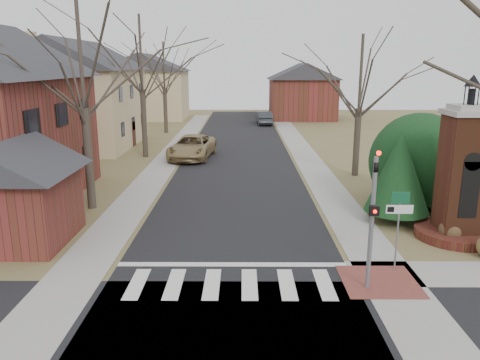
{
  "coord_description": "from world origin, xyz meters",
  "views": [
    {
      "loc": [
        0.37,
        -12.89,
        6.83
      ],
      "look_at": [
        0.27,
        6.0,
        2.15
      ],
      "focal_mm": 35.0,
      "sensor_mm": 36.0,
      "label": 1
    }
  ],
  "objects_px": {
    "traffic_signal_pole": "(373,210)",
    "sign_post": "(399,215)",
    "brick_gate_monument": "(461,186)",
    "distant_car": "(264,118)",
    "pickup_truck": "(192,147)"
  },
  "relations": [
    {
      "from": "traffic_signal_pole",
      "to": "sign_post",
      "type": "bearing_deg",
      "value": 47.57
    },
    {
      "from": "traffic_signal_pole",
      "to": "brick_gate_monument",
      "type": "distance_m",
      "value": 6.47
    },
    {
      "from": "traffic_signal_pole",
      "to": "distant_car",
      "type": "height_order",
      "value": "traffic_signal_pole"
    },
    {
      "from": "brick_gate_monument",
      "to": "distant_car",
      "type": "relative_size",
      "value": 1.39
    },
    {
      "from": "sign_post",
      "to": "brick_gate_monument",
      "type": "relative_size",
      "value": 0.42
    },
    {
      "from": "traffic_signal_pole",
      "to": "distant_car",
      "type": "bearing_deg",
      "value": 91.92
    },
    {
      "from": "traffic_signal_pole",
      "to": "distant_car",
      "type": "xyz_separation_m",
      "value": [
        -1.38,
        41.25,
        -1.82
      ]
    },
    {
      "from": "sign_post",
      "to": "distant_car",
      "type": "distance_m",
      "value": 39.94
    },
    {
      "from": "brick_gate_monument",
      "to": "distant_car",
      "type": "height_order",
      "value": "brick_gate_monument"
    },
    {
      "from": "brick_gate_monument",
      "to": "distant_car",
      "type": "xyz_separation_m",
      "value": [
        -6.08,
        36.83,
        -1.4
      ]
    },
    {
      "from": "pickup_truck",
      "to": "sign_post",
      "type": "bearing_deg",
      "value": -58.53
    },
    {
      "from": "pickup_truck",
      "to": "traffic_signal_pole",
      "type": "bearing_deg",
      "value": -63.07
    },
    {
      "from": "pickup_truck",
      "to": "brick_gate_monument",
      "type": "bearing_deg",
      "value": -46.36
    },
    {
      "from": "brick_gate_monument",
      "to": "traffic_signal_pole",
      "type": "bearing_deg",
      "value": -136.76
    },
    {
      "from": "traffic_signal_pole",
      "to": "brick_gate_monument",
      "type": "height_order",
      "value": "brick_gate_monument"
    }
  ]
}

